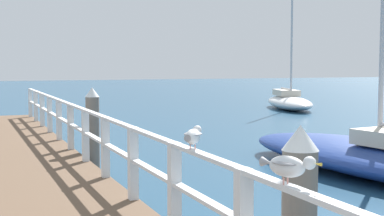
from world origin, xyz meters
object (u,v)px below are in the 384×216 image
object	(u,v)px
seagull_background	(193,136)
seagull_foreground	(288,165)
boat_1	(289,101)
dock_piling_far	(93,129)

from	to	relation	value
seagull_background	seagull_foreground	bearing A→B (deg)	-53.81
seagull_foreground	seagull_background	bearing A→B (deg)	-115.38
seagull_background	boat_1	world-z (taller)	boat_1
seagull_foreground	seagull_background	world-z (taller)	same
boat_1	seagull_background	bearing A→B (deg)	73.63
seagull_foreground	seagull_background	distance (m)	1.74
seagull_foreground	boat_1	xyz separation A→B (m)	(12.87, 20.77, -1.14)
seagull_foreground	seagull_background	xyz separation A→B (m)	(0.00, 1.74, 0.00)
dock_piling_far	boat_1	distance (m)	17.71
dock_piling_far	boat_1	world-z (taller)	boat_1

